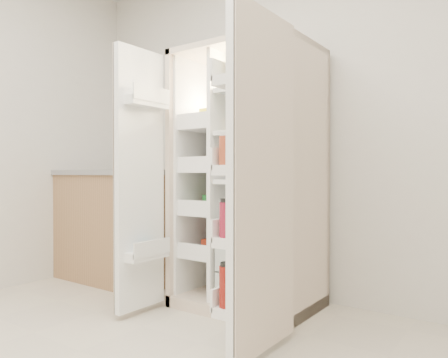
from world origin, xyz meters
The scene contains 5 objects.
wall_back centered at (0.00, 2.00, 1.35)m, with size 4.00×0.02×2.70m, color silver.
refrigerator centered at (-0.12, 1.65, 0.74)m, with size 0.92×0.70×1.80m.
freezer_door centered at (-0.64, 1.05, 0.89)m, with size 0.15×0.40×1.72m.
fridge_door centered at (0.34, 0.96, 0.87)m, with size 0.17×0.58×1.72m.
kitchen_counter centered at (-1.56, 1.60, 0.48)m, with size 1.33×0.71×0.97m.
Camera 1 is at (1.47, -0.91, 0.93)m, focal length 34.00 mm.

